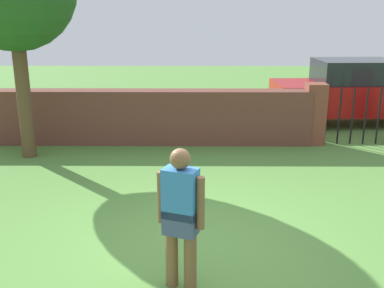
# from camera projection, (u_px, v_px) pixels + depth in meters

# --- Properties ---
(ground_plane) EXTENTS (40.00, 40.00, 0.00)m
(ground_plane) POSITION_uv_depth(u_px,v_px,m) (199.00, 247.00, 5.97)
(ground_plane) COLOR #568C3D
(brick_wall) EXTENTS (8.13, 0.50, 1.24)m
(brick_wall) POSITION_uv_depth(u_px,v_px,m) (132.00, 117.00, 10.45)
(brick_wall) COLOR brown
(brick_wall) RESTS_ON ground
(person) EXTENTS (0.51, 0.33, 1.62)m
(person) POSITION_uv_depth(u_px,v_px,m) (181.00, 213.00, 4.87)
(person) COLOR brown
(person) RESTS_ON ground
(fence_gate) EXTENTS (2.47, 0.44, 1.40)m
(fence_gate) POSITION_uv_depth(u_px,v_px,m) (359.00, 114.00, 10.38)
(fence_gate) COLOR brown
(fence_gate) RESTS_ON ground
(car) EXTENTS (4.27, 2.07, 1.72)m
(car) POSITION_uv_depth(u_px,v_px,m) (353.00, 92.00, 12.24)
(car) COLOR #A51111
(car) RESTS_ON ground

